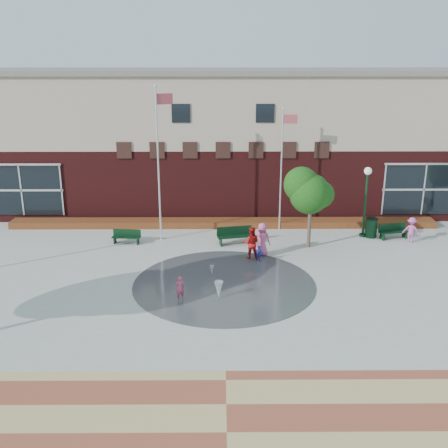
{
  "coord_description": "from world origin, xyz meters",
  "views": [
    {
      "loc": [
        -0.16,
        -19.12,
        10.03
      ],
      "look_at": [
        0.0,
        4.0,
        2.6
      ],
      "focal_mm": 42.0,
      "sensor_mm": 36.0,
      "label": 1
    }
  ],
  "objects_px": {
    "trash_can": "(371,228)",
    "child_splash": "(180,288)",
    "flagpole_right": "(282,163)",
    "bench_left": "(126,239)",
    "flagpole_left": "(159,157)"
  },
  "relations": [
    {
      "from": "flagpole_right",
      "to": "trash_can",
      "type": "relative_size",
      "value": 6.26
    },
    {
      "from": "flagpole_left",
      "to": "trash_can",
      "type": "relative_size",
      "value": 7.4
    },
    {
      "from": "bench_left",
      "to": "flagpole_right",
      "type": "bearing_deg",
      "value": 22.16
    },
    {
      "from": "flagpole_right",
      "to": "bench_left",
      "type": "relative_size",
      "value": 4.49
    },
    {
      "from": "flagpole_left",
      "to": "child_splash",
      "type": "relative_size",
      "value": 7.92
    },
    {
      "from": "bench_left",
      "to": "child_splash",
      "type": "height_order",
      "value": "child_splash"
    },
    {
      "from": "flagpole_left",
      "to": "trash_can",
      "type": "bearing_deg",
      "value": -20.35
    },
    {
      "from": "flagpole_right",
      "to": "child_splash",
      "type": "height_order",
      "value": "flagpole_right"
    },
    {
      "from": "flagpole_right",
      "to": "trash_can",
      "type": "distance_m",
      "value": 6.35
    },
    {
      "from": "trash_can",
      "to": "child_splash",
      "type": "relative_size",
      "value": 1.07
    },
    {
      "from": "trash_can",
      "to": "flagpole_right",
      "type": "bearing_deg",
      "value": 163.57
    },
    {
      "from": "flagpole_left",
      "to": "child_splash",
      "type": "distance_m",
      "value": 9.0
    },
    {
      "from": "flagpole_left",
      "to": "trash_can",
      "type": "distance_m",
      "value": 12.77
    },
    {
      "from": "flagpole_left",
      "to": "bench_left",
      "type": "relative_size",
      "value": 5.31
    },
    {
      "from": "flagpole_left",
      "to": "trash_can",
      "type": "height_order",
      "value": "flagpole_left"
    }
  ]
}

